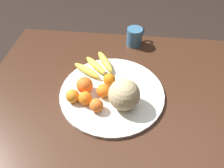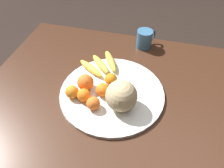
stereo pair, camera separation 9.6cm
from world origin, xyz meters
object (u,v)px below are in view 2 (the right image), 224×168
(kitchen_table, at_px, (121,113))
(fruit_bowl, at_px, (112,93))
(banana_bunch, at_px, (102,65))
(orange_top_small, at_px, (93,103))
(melon, at_px, (121,96))
(orange_front_right, at_px, (103,90))
(orange_back_right, at_px, (84,95))
(orange_back_left, at_px, (111,79))
(orange_mid_center, at_px, (85,82))
(ceramic_mug, at_px, (145,39))
(orange_front_left, at_px, (72,92))

(kitchen_table, relative_size, fruit_bowl, 2.79)
(banana_bunch, xyz_separation_m, orange_top_small, (-0.04, 0.26, 0.01))
(melon, bearing_deg, orange_front_right, -26.07)
(orange_back_right, bearing_deg, fruit_bowl, -144.20)
(orange_front_right, bearing_deg, orange_back_left, -103.23)
(orange_top_small, bearing_deg, fruit_bowl, -115.78)
(orange_mid_center, bearing_deg, ceramic_mug, -116.75)
(orange_front_right, height_order, orange_top_small, orange_front_right)
(fruit_bowl, relative_size, orange_mid_center, 6.35)
(melon, relative_size, banana_bunch, 0.61)
(orange_front_left, distance_m, orange_top_small, 0.12)
(kitchen_table, relative_size, orange_front_right, 21.81)
(kitchen_table, xyz_separation_m, banana_bunch, (0.14, -0.17, 0.14))
(orange_front_left, relative_size, orange_mid_center, 0.80)
(orange_back_left, bearing_deg, banana_bunch, -53.12)
(fruit_bowl, xyz_separation_m, orange_top_small, (0.05, 0.11, 0.04))
(melon, height_order, orange_front_right, melon)
(melon, xyz_separation_m, orange_top_small, (0.11, 0.04, -0.04))
(ceramic_mug, bearing_deg, orange_mid_center, 63.25)
(melon, distance_m, orange_top_small, 0.12)
(kitchen_table, height_order, fruit_bowl, fruit_bowl)
(orange_back_left, height_order, orange_top_small, same)
(fruit_bowl, height_order, ceramic_mug, ceramic_mug)
(banana_bunch, bearing_deg, orange_mid_center, 125.54)
(orange_front_right, bearing_deg, ceramic_mug, -105.78)
(melon, relative_size, orange_back_right, 2.26)
(orange_mid_center, xyz_separation_m, orange_top_small, (-0.07, 0.10, -0.01))
(orange_back_left, relative_size, orange_back_right, 0.98)
(orange_back_right, relative_size, orange_top_small, 1.02)
(melon, bearing_deg, ceramic_mug, -93.44)
(melon, distance_m, ceramic_mug, 0.48)
(orange_back_left, distance_m, ceramic_mug, 0.37)
(orange_front_left, distance_m, orange_front_right, 0.14)
(orange_front_right, relative_size, orange_back_left, 1.05)
(orange_back_left, distance_m, orange_top_small, 0.16)
(orange_top_small, bearing_deg, orange_front_right, -101.90)
(orange_front_left, distance_m, orange_back_right, 0.06)
(kitchen_table, xyz_separation_m, orange_top_small, (0.10, 0.09, 0.15))
(melon, xyz_separation_m, orange_front_right, (0.09, -0.05, -0.04))
(fruit_bowl, relative_size, orange_front_left, 7.98)
(fruit_bowl, relative_size, banana_bunch, 2.18)
(orange_front_right, xyz_separation_m, orange_back_right, (0.07, 0.05, -0.00))
(banana_bunch, height_order, orange_top_small, orange_top_small)
(orange_back_right, distance_m, ceramic_mug, 0.52)
(orange_front_left, bearing_deg, orange_mid_center, -122.83)
(orange_mid_center, xyz_separation_m, orange_back_right, (-0.02, 0.07, -0.01))
(orange_front_left, xyz_separation_m, orange_back_right, (-0.06, 0.01, -0.00))
(orange_front_left, xyz_separation_m, orange_mid_center, (-0.04, -0.06, 0.01))
(fruit_bowl, distance_m, orange_front_left, 0.18)
(kitchen_table, height_order, orange_back_left, orange_back_left)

